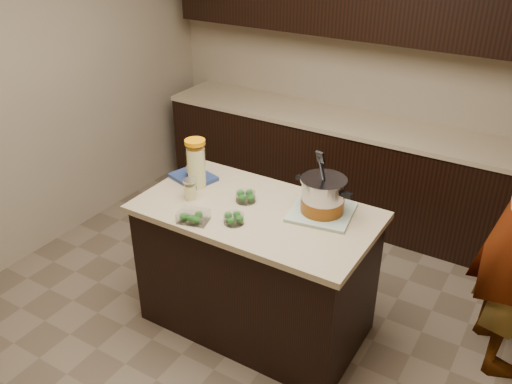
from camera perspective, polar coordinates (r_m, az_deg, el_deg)
ground_plane at (r=3.83m, az=0.00°, el=-13.53°), size 4.00×4.00×0.00m
room_shell at (r=2.96m, az=0.00°, el=11.89°), size 4.04×4.04×2.72m
back_cabinets at (r=4.70m, az=11.23°, el=7.84°), size 3.60×0.63×2.33m
island at (r=3.54m, az=0.00°, el=-8.09°), size 1.46×0.81×0.90m
dish_towel at (r=3.27m, az=6.94°, el=-2.11°), size 0.41×0.41×0.02m
stock_pot at (r=3.22m, az=7.04°, el=-0.57°), size 0.38×0.31×0.39m
lemonade_pitcher at (r=3.51m, az=-6.31°, el=2.82°), size 0.17×0.17×0.32m
mason_jar at (r=3.40m, az=-6.94°, el=0.26°), size 0.11×0.11×0.14m
broccoli_tub_left at (r=3.37m, az=-1.09°, el=-0.54°), size 0.16×0.16×0.06m
broccoli_tub_right at (r=3.14m, az=-2.34°, el=-2.87°), size 0.14×0.14×0.06m
broccoli_tub_rect at (r=3.18m, az=-6.60°, el=-2.61°), size 0.20×0.17×0.06m
blue_tray at (r=3.65m, az=-6.54°, el=1.85°), size 0.33×0.29×0.11m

